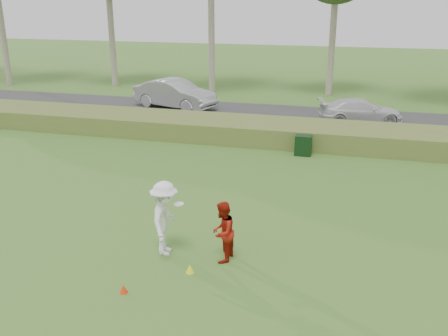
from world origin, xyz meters
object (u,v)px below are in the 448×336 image
(player_white, at_px, (165,218))
(player_red, at_px, (223,232))
(cone_orange, at_px, (123,289))
(cone_yellow, at_px, (190,269))
(car_right, at_px, (360,111))
(utility_cabinet, at_px, (303,146))
(car_mid, at_px, (175,94))

(player_white, xyz_separation_m, player_red, (1.57, 0.02, -0.20))
(cone_orange, bearing_deg, cone_yellow, 45.93)
(player_white, distance_m, car_right, 16.74)
(player_white, xyz_separation_m, cone_yellow, (0.94, -0.80, -0.90))
(utility_cabinet, height_order, car_right, car_right)
(player_white, relative_size, utility_cabinet, 2.30)
(player_white, height_order, cone_orange, player_white)
(player_red, xyz_separation_m, utility_cabinet, (0.98, 9.60, -0.37))
(player_red, relative_size, cone_yellow, 7.12)
(player_white, distance_m, player_red, 1.58)
(player_red, height_order, utility_cabinet, player_red)
(cone_orange, height_order, utility_cabinet, utility_cabinet)
(cone_yellow, relative_size, car_mid, 0.04)
(utility_cabinet, distance_m, car_right, 6.81)
(cone_orange, distance_m, car_mid, 19.92)
(player_white, xyz_separation_m, utility_cabinet, (2.54, 9.62, -0.57))
(car_right, bearing_deg, player_red, 153.62)
(player_red, bearing_deg, car_mid, -151.29)
(utility_cabinet, bearing_deg, car_right, 70.17)
(player_red, height_order, car_right, player_red)
(utility_cabinet, xyz_separation_m, car_mid, (-8.58, 7.38, 0.48))
(player_white, height_order, utility_cabinet, player_white)
(cone_yellow, xyz_separation_m, utility_cabinet, (1.60, 10.42, 0.33))
(cone_yellow, distance_m, car_mid, 19.14)
(cone_yellow, bearing_deg, car_right, 76.99)
(player_red, height_order, cone_orange, player_red)
(cone_yellow, relative_size, car_right, 0.05)
(player_white, bearing_deg, player_red, -97.73)
(player_red, height_order, cone_yellow, player_red)
(player_red, bearing_deg, player_white, -84.73)
(cone_yellow, bearing_deg, car_mid, 111.43)
(cone_orange, distance_m, cone_yellow, 1.73)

